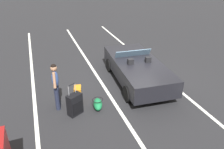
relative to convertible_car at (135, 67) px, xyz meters
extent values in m
plane|color=black|center=(-0.21, 0.02, -0.59)|extent=(80.00, 80.00, 0.00)
cube|color=silver|center=(-0.21, -1.27, -0.59)|extent=(18.00, 0.12, 0.01)
cube|color=silver|center=(-0.21, 1.43, -0.59)|extent=(18.00, 0.12, 0.01)
cube|color=silver|center=(-0.21, 4.13, -0.59)|extent=(18.00, 0.12, 0.01)
cube|color=black|center=(-0.21, 0.02, 0.03)|extent=(4.22, 2.06, 0.64)
cube|color=black|center=(1.22, -0.09, -0.08)|extent=(1.43, 1.76, 0.38)
cube|color=slate|center=(0.30, -0.02, 0.50)|extent=(0.30, 1.56, 0.31)
cube|color=black|center=(-0.39, 0.40, 0.46)|extent=(0.18, 0.23, 0.22)
cube|color=black|center=(-0.44, -0.34, 0.46)|extent=(0.18, 0.23, 0.22)
cylinder|color=black|center=(1.12, 0.73, -0.29)|extent=(0.61, 0.26, 0.60)
cylinder|color=black|center=(1.00, -0.89, -0.29)|extent=(0.61, 0.26, 0.60)
cylinder|color=black|center=(-1.42, 0.92, -0.29)|extent=(0.61, 0.26, 0.60)
cylinder|color=black|center=(-1.54, -0.70, -0.29)|extent=(0.61, 0.26, 0.60)
cube|color=black|center=(-1.55, 2.86, -0.22)|extent=(0.48, 0.56, 0.74)
cube|color=black|center=(-1.68, 2.79, -0.27)|extent=(0.20, 0.35, 0.41)
cylinder|color=gray|center=(-1.42, 2.79, 0.32)|extent=(0.03, 0.03, 0.34)
cylinder|color=gray|center=(-1.54, 3.02, 0.32)|extent=(0.03, 0.03, 0.34)
cylinder|color=black|center=(-1.48, 2.90, 0.49)|extent=(0.15, 0.24, 0.03)
sphere|color=black|center=(-1.37, 2.77, -0.57)|extent=(0.04, 0.04, 0.04)
sphere|color=black|center=(-1.54, 3.06, -0.57)|extent=(0.04, 0.04, 0.04)
cube|color=orange|center=(-0.91, 2.63, -0.28)|extent=(0.44, 0.33, 0.62)
sphere|color=black|center=(-0.76, 2.68, -0.57)|extent=(0.04, 0.04, 0.04)
sphere|color=black|center=(-1.03, 2.75, -0.57)|extent=(0.04, 0.04, 0.04)
ellipsoid|color=#19723F|center=(-1.48, 2.07, -0.44)|extent=(0.69, 0.44, 0.30)
torus|color=black|center=(-1.48, 2.07, -0.26)|extent=(0.45, 0.45, 0.02)
cylinder|color=#1E2338|center=(-0.90, 3.33, -0.18)|extent=(0.18, 0.18, 0.82)
cylinder|color=#1E2338|center=(-1.10, 3.37, -0.18)|extent=(0.18, 0.18, 0.82)
ellipsoid|color=#334C8C|center=(-1.00, 3.35, 0.53)|extent=(0.36, 0.28, 0.60)
sphere|color=#A37556|center=(-1.00, 3.35, 0.93)|extent=(0.21, 0.21, 0.21)
sphere|color=black|center=(-1.00, 3.35, 0.97)|extent=(0.18, 0.18, 0.18)
cylinder|color=#A37556|center=(-0.80, 3.31, 0.60)|extent=(0.21, 0.12, 0.53)
cylinder|color=#A37556|center=(-1.20, 3.39, 0.60)|extent=(0.21, 0.12, 0.53)
camera|label=1|loc=(-7.66, 3.75, 3.95)|focal=35.93mm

